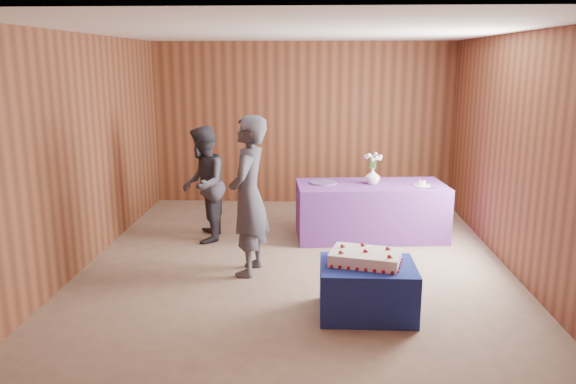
# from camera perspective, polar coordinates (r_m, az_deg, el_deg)

# --- Properties ---
(ground) EXTENTS (6.00, 6.00, 0.00)m
(ground) POSITION_cam_1_polar(r_m,az_deg,el_deg) (6.86, 0.85, -7.15)
(ground) COLOR gray
(ground) RESTS_ON ground
(room_shell) EXTENTS (5.04, 6.04, 2.72)m
(room_shell) POSITION_cam_1_polar(r_m,az_deg,el_deg) (6.46, 0.90, 8.03)
(room_shell) COLOR brown
(room_shell) RESTS_ON ground
(cake_table) EXTENTS (0.90, 0.70, 0.50)m
(cake_table) POSITION_cam_1_polar(r_m,az_deg,el_deg) (5.51, 8.04, -9.76)
(cake_table) COLOR #1B1E97
(cake_table) RESTS_ON ground
(serving_table) EXTENTS (2.08, 1.08, 0.75)m
(serving_table) POSITION_cam_1_polar(r_m,az_deg,el_deg) (7.79, 8.37, -1.89)
(serving_table) COLOR #703799
(serving_table) RESTS_ON ground
(sheet_cake) EXTENTS (0.76, 0.61, 0.16)m
(sheet_cake) POSITION_cam_1_polar(r_m,az_deg,el_deg) (5.43, 7.86, -6.59)
(sheet_cake) COLOR white
(sheet_cake) RESTS_ON cake_table
(vase) EXTENTS (0.23, 0.23, 0.21)m
(vase) POSITION_cam_1_polar(r_m,az_deg,el_deg) (7.70, 8.57, 1.60)
(vase) COLOR silver
(vase) RESTS_ON serving_table
(flower_spray) EXTENTS (0.25, 0.25, 0.19)m
(flower_spray) POSITION_cam_1_polar(r_m,az_deg,el_deg) (7.65, 8.64, 3.55)
(flower_spray) COLOR #29682A
(flower_spray) RESTS_ON vase
(platter) EXTENTS (0.46, 0.46, 0.02)m
(platter) POSITION_cam_1_polar(r_m,az_deg,el_deg) (7.67, 3.61, 0.95)
(platter) COLOR #674A95
(platter) RESTS_ON serving_table
(plate) EXTENTS (0.27, 0.27, 0.01)m
(plate) POSITION_cam_1_polar(r_m,az_deg,el_deg) (7.74, 13.45, 0.68)
(plate) COLOR silver
(plate) RESTS_ON serving_table
(cake_slice) EXTENTS (0.09, 0.08, 0.08)m
(cake_slice) POSITION_cam_1_polar(r_m,az_deg,el_deg) (7.73, 13.46, 0.94)
(cake_slice) COLOR white
(cake_slice) RESTS_ON plate
(knife) EXTENTS (0.26, 0.03, 0.00)m
(knife) POSITION_cam_1_polar(r_m,az_deg,el_deg) (7.57, 13.86, 0.35)
(knife) COLOR silver
(knife) RESTS_ON serving_table
(guest_left) EXTENTS (0.53, 0.72, 1.81)m
(guest_left) POSITION_cam_1_polar(r_m,az_deg,el_deg) (6.29, -4.04, -0.44)
(guest_left) COLOR #3E3D48
(guest_left) RESTS_ON ground
(guest_right) EXTENTS (0.66, 0.81, 1.55)m
(guest_right) POSITION_cam_1_polar(r_m,az_deg,el_deg) (7.56, -8.59, 0.77)
(guest_right) COLOR #2F2E37
(guest_right) RESTS_ON ground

